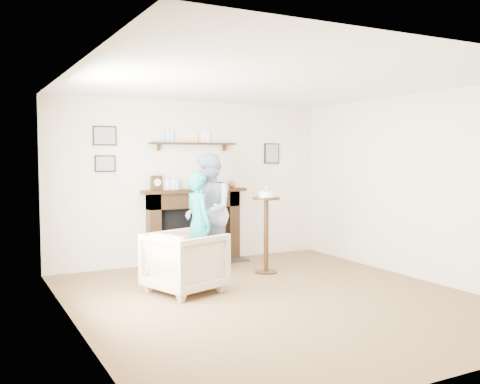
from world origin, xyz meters
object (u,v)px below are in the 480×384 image
man (208,268)px  woman (199,274)px  armchair (185,292)px  pedestal_table (266,219)px

man → woman: 0.40m
armchair → pedestal_table: size_ratio=0.66×
armchair → pedestal_table: bearing=-89.9°
armchair → man: man is taller
armchair → woman: size_ratio=0.57×
pedestal_table → armchair: bearing=-161.5°
woman → pedestal_table: (0.89, -0.36, 0.76)m
woman → pedestal_table: bearing=-116.3°
man → pedestal_table: (0.61, -0.64, 0.76)m
man → woman: (-0.28, -0.28, 0.00)m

